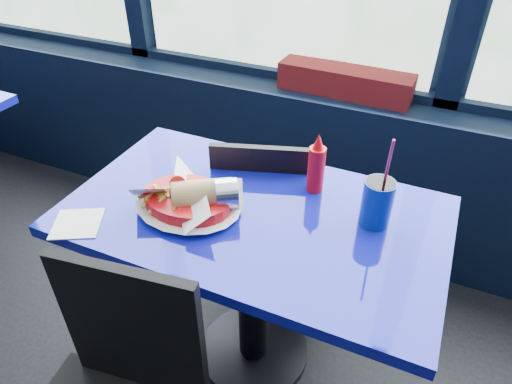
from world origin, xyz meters
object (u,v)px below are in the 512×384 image
object	(u,v)px
near_table	(254,252)
ketchup_bottle	(316,166)
food_basket	(189,199)
planter_box	(345,81)
chair_near_back	(277,213)
soda_cup	(377,202)

from	to	relation	value
near_table	ketchup_bottle	size ratio (longest dim) A/B	5.65
near_table	food_basket	bearing A→B (deg)	-158.84
planter_box	food_basket	world-z (taller)	planter_box
near_table	food_basket	size ratio (longest dim) A/B	3.55
chair_near_back	food_basket	size ratio (longest dim) A/B	2.51
chair_near_back	food_basket	world-z (taller)	food_basket
ketchup_bottle	food_basket	bearing A→B (deg)	-140.92
near_table	ketchup_bottle	distance (m)	0.36
chair_near_back	soda_cup	xyz separation A→B (m)	(0.40, -0.23, 0.34)
near_table	soda_cup	distance (m)	0.46
planter_box	near_table	bearing A→B (deg)	-90.68
near_table	ketchup_bottle	xyz separation A→B (m)	(0.14, 0.19, 0.28)
near_table	chair_near_back	distance (m)	0.34
chair_near_back	planter_box	distance (m)	0.67
near_table	food_basket	world-z (taller)	food_basket
ketchup_bottle	soda_cup	world-z (taller)	soda_cup
chair_near_back	ketchup_bottle	world-z (taller)	ketchup_bottle
soda_cup	chair_near_back	bearing A→B (deg)	150.63
chair_near_back	near_table	bearing A→B (deg)	79.67
planter_box	soda_cup	bearing A→B (deg)	-65.77
chair_near_back	planter_box	xyz separation A→B (m)	(0.09, 0.56, 0.37)
near_table	chair_near_back	world-z (taller)	chair_near_back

